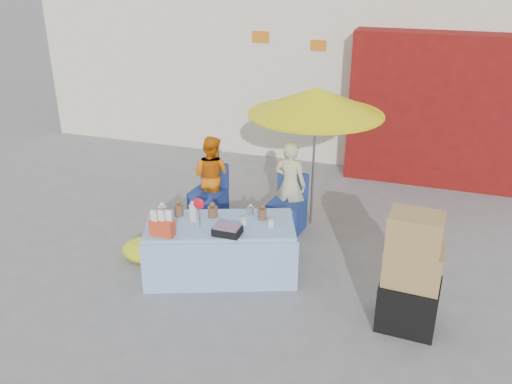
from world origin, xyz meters
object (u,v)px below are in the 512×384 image
(vendor_beige, at_px, (290,185))
(chair_right, at_px, (287,214))
(vendor_orange, at_px, (211,176))
(market_table, at_px, (220,248))
(umbrella, at_px, (316,102))
(chair_left, at_px, (209,202))
(box_stack, at_px, (411,277))

(vendor_beige, bearing_deg, chair_right, 97.14)
(chair_right, distance_m, vendor_orange, 1.32)
(market_table, xyz_separation_m, umbrella, (0.77, 1.72, 1.52))
(vendor_orange, bearing_deg, umbrella, -168.08)
(vendor_beige, bearing_deg, vendor_orange, 6.39)
(vendor_orange, bearing_deg, chair_left, 97.14)
(umbrella, bearing_deg, chair_left, -169.59)
(chair_left, distance_m, box_stack, 3.60)
(vendor_orange, bearing_deg, market_table, 122.82)
(vendor_beige, height_order, box_stack, box_stack)
(box_stack, bearing_deg, chair_left, 150.25)
(chair_left, relative_size, chair_right, 1.00)
(market_table, relative_size, box_stack, 1.50)
(chair_right, bearing_deg, chair_left, -173.61)
(chair_right, bearing_deg, vendor_orange, -179.73)
(market_table, bearing_deg, vendor_beige, 52.71)
(chair_left, xyz_separation_m, chair_right, (1.25, 0.00, 0.00))
(chair_left, relative_size, box_stack, 0.62)
(chair_left, relative_size, vendor_beige, 0.64)
(market_table, distance_m, box_stack, 2.36)
(chair_left, bearing_deg, vendor_orange, 97.14)
(chair_left, bearing_deg, chair_right, 6.39)
(chair_right, bearing_deg, box_stack, -37.33)
(market_table, relative_size, chair_right, 2.41)
(chair_right, xyz_separation_m, umbrella, (0.30, 0.28, 1.64))
(market_table, distance_m, vendor_orange, 1.78)
(umbrella, xyz_separation_m, box_stack, (1.56, -2.06, -1.26))
(chair_right, xyz_separation_m, vendor_beige, (-0.00, 0.13, 0.41))
(market_table, distance_m, vendor_beige, 1.67)
(umbrella, bearing_deg, vendor_beige, -153.43)
(chair_right, relative_size, box_stack, 0.62)
(market_table, relative_size, umbrella, 0.98)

